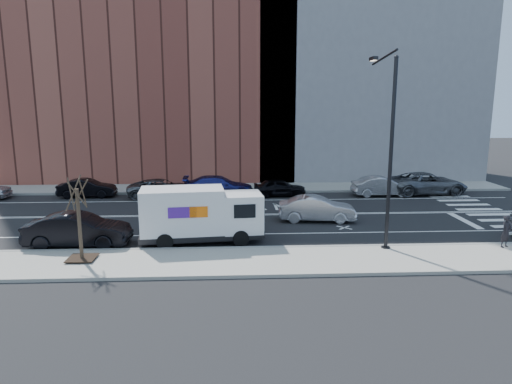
{
  "coord_description": "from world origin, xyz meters",
  "views": [
    {
      "loc": [
        -0.25,
        -27.99,
        7.02
      ],
      "look_at": [
        1.16,
        0.32,
        1.4
      ],
      "focal_mm": 32.0,
      "sensor_mm": 36.0,
      "label": 1
    }
  ],
  "objects": [
    {
      "name": "sidewalk_far",
      "position": [
        0.0,
        8.8,
        0.07
      ],
      "size": [
        44.0,
        3.6,
        0.15
      ],
      "primitive_type": "cube",
      "color": "gray",
      "rests_on": "ground"
    },
    {
      "name": "far_parked_e",
      "position": [
        3.2,
        5.66,
        0.67
      ],
      "size": [
        3.96,
        1.6,
        1.35
      ],
      "primitive_type": "imported",
      "rotation": [
        0.0,
        0.0,
        1.57
      ],
      "color": "black",
      "rests_on": "ground"
    },
    {
      "name": "bldg_concrete",
      "position": [
        12.0,
        15.6,
        13.0
      ],
      "size": [
        20.0,
        10.0,
        26.0
      ],
      "primitive_type": "cube",
      "color": "slate",
      "rests_on": "ground"
    },
    {
      "name": "road_markings",
      "position": [
        0.0,
        0.0,
        0.0
      ],
      "size": [
        40.0,
        8.6,
        0.01
      ],
      "primitive_type": null,
      "color": "white",
      "rests_on": "ground"
    },
    {
      "name": "bldg_brick",
      "position": [
        -8.0,
        15.6,
        11.0
      ],
      "size": [
        26.0,
        10.0,
        22.0
      ],
      "primitive_type": "cube",
      "color": "brown",
      "rests_on": "ground"
    },
    {
      "name": "far_parked_c",
      "position": [
        -5.6,
        5.58,
        0.69
      ],
      "size": [
        5.04,
        2.47,
        1.38
      ],
      "primitive_type": "imported",
      "rotation": [
        0.0,
        0.0,
        1.61
      ],
      "color": "#52555A",
      "rests_on": "ground"
    },
    {
      "name": "pedestrian",
      "position": [
        12.74,
        -7.61,
        0.93
      ],
      "size": [
        0.67,
        0.56,
        1.56
      ],
      "primitive_type": "imported",
      "rotation": [
        0.0,
        0.0,
        0.39
      ],
      "color": "black",
      "rests_on": "sidewalk_near"
    },
    {
      "name": "street_tree",
      "position": [
        -7.0,
        -8.4,
        1.45
      ],
      "size": [
        1.2,
        1.2,
        3.75
      ],
      "color": "black",
      "rests_on": "ground"
    },
    {
      "name": "fedex_van",
      "position": [
        -1.94,
        -5.6,
        1.47
      ],
      "size": [
        6.32,
        2.7,
        2.81
      ],
      "rotation": [
        0.0,
        0.0,
        0.1
      ],
      "color": "black",
      "rests_on": "ground"
    },
    {
      "name": "far_parked_f",
      "position": [
        10.97,
        5.41,
        0.74
      ],
      "size": [
        4.51,
        1.63,
        1.48
      ],
      "primitive_type": "imported",
      "rotation": [
        0.0,
        0.0,
        1.59
      ],
      "color": "#9A9A9E",
      "rests_on": "ground"
    },
    {
      "name": "far_parked_b",
      "position": [
        -11.2,
        6.03,
        0.69
      ],
      "size": [
        4.23,
        1.62,
        1.38
      ],
      "primitive_type": "imported",
      "rotation": [
        0.0,
        0.0,
        1.61
      ],
      "color": "black",
      "rests_on": "ground"
    },
    {
      "name": "curb_near",
      "position": [
        0.0,
        -7.0,
        0.08
      ],
      "size": [
        44.0,
        0.25,
        0.17
      ],
      "primitive_type": "cube",
      "color": "gray",
      "rests_on": "ground"
    },
    {
      "name": "crosswalk",
      "position": [
        16.0,
        0.0,
        0.0
      ],
      "size": [
        3.0,
        14.0,
        0.01
      ],
      "primitive_type": null,
      "color": "white",
      "rests_on": "ground"
    },
    {
      "name": "ground",
      "position": [
        0.0,
        0.0,
        0.0
      ],
      "size": [
        120.0,
        120.0,
        0.0
      ],
      "primitive_type": "plane",
      "color": "black",
      "rests_on": "ground"
    },
    {
      "name": "driving_sedan",
      "position": [
        4.7,
        -1.71,
        0.75
      ],
      "size": [
        4.69,
        2.05,
        1.5
      ],
      "primitive_type": "imported",
      "rotation": [
        0.0,
        0.0,
        1.47
      ],
      "color": "#AEAEB3",
      "rests_on": "ground"
    },
    {
      "name": "far_parked_d",
      "position": [
        -1.38,
        5.92,
        0.77
      ],
      "size": [
        5.35,
        2.3,
        1.54
      ],
      "primitive_type": "imported",
      "rotation": [
        0.0,
        0.0,
        1.6
      ],
      "color": "navy",
      "rests_on": "ground"
    },
    {
      "name": "streetlight",
      "position": [
        7.0,
        -6.91,
        5.08
      ],
      "size": [
        0.44,
        4.02,
        9.34
      ],
      "color": "black",
      "rests_on": "ground"
    },
    {
      "name": "far_parked_g",
      "position": [
        14.67,
        5.97,
        0.84
      ],
      "size": [
        6.21,
        3.21,
        1.67
      ],
      "primitive_type": "imported",
      "rotation": [
        0.0,
        0.0,
        1.64
      ],
      "color": "#55585E",
      "rests_on": "ground"
    },
    {
      "name": "sidewalk_near",
      "position": [
        0.0,
        -8.8,
        0.07
      ],
      "size": [
        44.0,
        3.6,
        0.15
      ],
      "primitive_type": "cube",
      "color": "gray",
      "rests_on": "ground"
    },
    {
      "name": "curb_far",
      "position": [
        0.0,
        7.0,
        0.08
      ],
      "size": [
        44.0,
        0.25,
        0.17
      ],
      "primitive_type": "cube",
      "color": "gray",
      "rests_on": "ground"
    },
    {
      "name": "near_parked_rear_a",
      "position": [
        -7.93,
        -5.96,
        0.83
      ],
      "size": [
        5.03,
        1.8,
        1.65
      ],
      "primitive_type": "imported",
      "rotation": [
        0.0,
        0.0,
        1.56
      ],
      "color": "black",
      "rests_on": "ground"
    }
  ]
}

